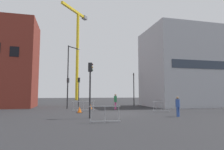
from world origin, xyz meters
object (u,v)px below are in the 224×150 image
construction_crane (77,44)px  traffic_cone_orange (80,110)px  traffic_light_crosswalk (90,81)px  pedestrian_waiting (178,105)px  traffic_light_island (68,87)px  traffic_cone_by_barrier (91,107)px  streetlamp_tall (69,71)px  traffic_light_median (79,87)px  pedestrian_walking (115,100)px  streetlamp_short (134,85)px

construction_crane → traffic_cone_orange: 44.46m
traffic_light_crosswalk → pedestrian_waiting: bearing=-4.7°
construction_crane → traffic_light_island: size_ratio=6.64×
traffic_cone_by_barrier → traffic_light_island: bearing=113.8°
construction_crane → pedestrian_waiting: 49.43m
pedestrian_waiting → traffic_cone_orange: 9.25m
streetlamp_tall → traffic_light_median: (1.47, 3.67, -1.92)m
streetlamp_tall → pedestrian_walking: bearing=-24.0°
construction_crane → traffic_light_island: bearing=-95.5°
pedestrian_walking → traffic_cone_by_barrier: bearing=161.3°
construction_crane → traffic_light_median: 34.86m
pedestrian_walking → traffic_cone_by_barrier: 3.15m
streetlamp_short → traffic_light_median: (-8.89, -0.78, -0.39)m
construction_crane → pedestrian_waiting: size_ratio=17.41×
construction_crane → streetlamp_tall: (-2.86, -35.27, -12.72)m
streetlamp_short → traffic_cone_by_barrier: bearing=-142.7°
construction_crane → traffic_light_crosswalk: construction_crane is taller
construction_crane → streetlamp_short: bearing=-76.3°
streetlamp_tall → traffic_cone_orange: 7.30m
construction_crane → pedestrian_walking: 41.20m
traffic_cone_orange → traffic_light_crosswalk: bearing=-84.5°
traffic_light_island → traffic_cone_by_barrier: bearing=-66.2°
streetlamp_tall → pedestrian_waiting: size_ratio=4.98×
streetlamp_tall → traffic_light_median: 4.39m
streetlamp_tall → pedestrian_waiting: bearing=-52.1°
streetlamp_short → pedestrian_waiting: bearing=-96.7°
pedestrian_walking → pedestrian_waiting: size_ratio=1.14×
traffic_light_island → pedestrian_waiting: traffic_light_island is taller
traffic_light_crosswalk → traffic_cone_by_barrier: bearing=82.5°
construction_crane → pedestrian_waiting: bearing=-83.0°
pedestrian_waiting → pedestrian_walking: bearing=109.8°
streetlamp_short → traffic_cone_orange: bearing=-132.8°
traffic_light_crosswalk → pedestrian_walking: (4.06, 7.93, -1.76)m
pedestrian_walking → traffic_cone_orange: (-4.51, -3.24, -0.81)m
construction_crane → traffic_light_island: 34.12m
streetlamp_short → pedestrian_walking: (-4.87, -6.89, -2.15)m
traffic_light_crosswalk → traffic_cone_orange: 5.36m
streetlamp_tall → traffic_cone_orange: size_ratio=13.45×
traffic_cone_by_barrier → streetlamp_tall: bearing=150.6°
streetlamp_tall → traffic_cone_by_barrier: streetlamp_tall is taller
streetlamp_tall → traffic_light_island: streetlamp_tall is taller
construction_crane → pedestrian_walking: bearing=-86.0°
traffic_light_crosswalk → traffic_light_median: size_ratio=1.00×
traffic_light_island → traffic_cone_orange: 10.65m
construction_crane → traffic_cone_orange: (-1.89, -40.96, -17.20)m
construction_crane → traffic_cone_orange: bearing=-92.6°
pedestrian_walking → construction_crane: bearing=94.0°
construction_crane → streetlamp_short: construction_crane is taller
traffic_light_island → pedestrian_waiting: size_ratio=2.62×
streetlamp_short → traffic_cone_orange: streetlamp_short is taller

